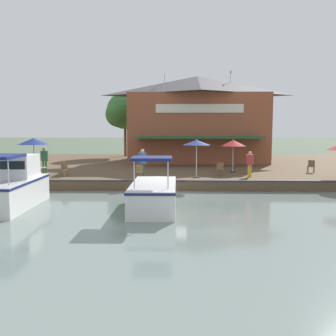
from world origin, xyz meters
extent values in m
plane|color=#4C5B47|center=(0.00, 0.00, 0.00)|extent=(220.00, 220.00, 0.00)
cube|color=brown|center=(-11.00, 0.00, 0.30)|extent=(22.00, 56.00, 0.60)
cube|color=#2D2D33|center=(-0.10, 0.00, 0.65)|extent=(0.20, 50.40, 0.10)
cube|color=brown|center=(-13.56, 2.53, 3.59)|extent=(7.34, 11.96, 5.98)
pyramid|color=#4C474C|center=(-13.56, 2.53, 7.44)|extent=(7.71, 12.56, 1.73)
cube|color=#235633|center=(-8.99, 2.53, 2.90)|extent=(1.80, 10.16, 0.16)
cube|color=silver|center=(-9.85, 2.53, 5.23)|extent=(0.08, 7.17, 0.70)
cylinder|color=silver|center=(-13.56, 5.52, 7.68)|extent=(0.06, 0.06, 2.19)
cube|color=#4C4C56|center=(-13.38, 5.52, 8.62)|extent=(0.36, 0.03, 0.24)
cylinder|color=silver|center=(-13.56, -0.46, 7.53)|extent=(0.06, 0.06, 1.90)
cube|color=#B23338|center=(-13.38, -0.46, 8.33)|extent=(0.36, 0.03, 0.24)
cylinder|color=#B7B7B7|center=(-2.86, -8.57, 1.73)|extent=(0.06, 0.06, 2.27)
cylinder|color=#2D2D33|center=(-2.86, -8.57, 0.63)|extent=(0.36, 0.36, 0.06)
cone|color=navy|center=(-2.86, -8.57, 2.81)|extent=(1.97, 1.97, 0.41)
cone|color=yellow|center=(-2.86, -8.57, 2.83)|extent=(1.22, 1.22, 0.33)
sphere|color=yellow|center=(-2.86, -8.57, 3.01)|extent=(0.08, 0.08, 0.08)
cylinder|color=#B7B7B7|center=(-4.82, 4.57, 1.64)|extent=(0.06, 0.06, 2.08)
cylinder|color=#2D2D33|center=(-4.82, 4.57, 0.63)|extent=(0.36, 0.36, 0.06)
cone|color=maroon|center=(-4.82, 4.57, 2.62)|extent=(1.77, 1.77, 0.40)
cone|color=white|center=(-4.82, 4.57, 2.64)|extent=(1.10, 1.10, 0.32)
sphere|color=white|center=(-4.82, 4.57, 2.82)|extent=(0.08, 0.08, 0.08)
cylinder|color=#B7B7B7|center=(-1.99, 1.89, 1.71)|extent=(0.06, 0.06, 2.22)
cylinder|color=#2D2D33|center=(-1.99, 1.89, 0.63)|extent=(0.36, 0.36, 0.06)
cone|color=navy|center=(-1.99, 1.89, 2.78)|extent=(1.71, 1.71, 0.31)
cone|color=yellow|center=(-1.99, 1.89, 2.80)|extent=(1.06, 1.06, 0.25)
sphere|color=yellow|center=(-1.99, 1.89, 2.93)|extent=(0.08, 0.08, 0.08)
cube|color=brown|center=(-2.64, 3.67, 0.81)|extent=(0.04, 0.04, 0.42)
cube|color=brown|center=(-2.66, 3.27, 0.81)|extent=(0.04, 0.04, 0.42)
cube|color=brown|center=(-3.04, 3.69, 0.81)|extent=(0.04, 0.04, 0.42)
cube|color=brown|center=(-3.06, 3.29, 0.81)|extent=(0.04, 0.04, 0.42)
cube|color=brown|center=(-2.85, 3.48, 1.03)|extent=(0.46, 0.46, 0.05)
cube|color=brown|center=(-3.05, 3.49, 1.25)|extent=(0.06, 0.44, 0.40)
cube|color=brown|center=(-4.63, -9.39, 0.81)|extent=(0.05, 0.05, 0.42)
cube|color=brown|center=(-4.80, -9.75, 0.81)|extent=(0.05, 0.05, 0.42)
cube|color=brown|center=(-4.99, -9.22, 0.81)|extent=(0.05, 0.05, 0.42)
cube|color=brown|center=(-5.16, -9.58, 0.81)|extent=(0.05, 0.05, 0.42)
cube|color=brown|center=(-4.89, -9.48, 1.03)|extent=(0.59, 0.59, 0.05)
cube|color=brown|center=(-5.07, -9.40, 1.25)|extent=(0.22, 0.41, 0.40)
cube|color=brown|center=(-4.43, 9.99, 0.81)|extent=(0.05, 0.05, 0.42)
cube|color=brown|center=(-4.62, 9.64, 0.81)|extent=(0.05, 0.05, 0.42)
cube|color=brown|center=(-4.79, 10.18, 0.81)|extent=(0.05, 0.05, 0.42)
cube|color=brown|center=(-4.98, 9.83, 0.81)|extent=(0.05, 0.05, 0.42)
cube|color=brown|center=(-4.70, 9.91, 1.03)|extent=(0.59, 0.59, 0.05)
cube|color=brown|center=(-4.88, 10.00, 1.25)|extent=(0.24, 0.41, 0.40)
cube|color=brown|center=(-0.99, -1.43, 0.81)|extent=(0.04, 0.04, 0.42)
cube|color=brown|center=(-1.03, -1.83, 0.81)|extent=(0.04, 0.04, 0.42)
cube|color=brown|center=(-1.39, -1.39, 0.81)|extent=(0.04, 0.04, 0.42)
cube|color=brown|center=(-1.43, -1.79, 0.81)|extent=(0.04, 0.04, 0.42)
cube|color=brown|center=(-1.21, -1.61, 1.03)|extent=(0.48, 0.48, 0.05)
cube|color=brown|center=(-1.41, -1.59, 1.25)|extent=(0.08, 0.44, 0.40)
cube|color=brown|center=(-2.10, -6.38, 0.81)|extent=(0.05, 0.05, 0.42)
cube|color=brown|center=(-2.16, -6.78, 0.81)|extent=(0.05, 0.05, 0.42)
cube|color=brown|center=(-2.49, -6.32, 0.81)|extent=(0.05, 0.05, 0.42)
cube|color=brown|center=(-2.55, -6.72, 0.81)|extent=(0.05, 0.05, 0.42)
cube|color=brown|center=(-2.33, -6.55, 1.03)|extent=(0.50, 0.50, 0.05)
cube|color=brown|center=(-2.52, -6.52, 1.25)|extent=(0.11, 0.44, 0.40)
cylinder|color=gold|center=(-2.42, 5.33, 0.99)|extent=(0.13, 0.13, 0.78)
cylinder|color=gold|center=(-2.33, 5.20, 0.99)|extent=(0.13, 0.13, 0.78)
cylinder|color=#B23338|center=(-2.37, 5.26, 1.69)|extent=(0.46, 0.46, 0.62)
sphere|color=#DBB28E|center=(-2.37, 5.26, 2.11)|extent=(0.21, 0.21, 0.21)
cylinder|color=#337547|center=(-1.71, -1.49, 1.03)|extent=(0.13, 0.13, 0.86)
cylinder|color=#337547|center=(-1.86, -1.38, 1.03)|extent=(0.13, 0.13, 0.86)
cylinder|color=#2D5193|center=(-1.78, -1.44, 1.80)|extent=(0.50, 0.50, 0.68)
sphere|color=#DBB28E|center=(-1.78, -1.44, 2.26)|extent=(0.23, 0.23, 0.23)
cylinder|color=#337547|center=(-3.75, -8.31, 1.03)|extent=(0.13, 0.13, 0.85)
cylinder|color=#337547|center=(-3.81, -8.15, 1.03)|extent=(0.13, 0.13, 0.85)
cylinder|color=#337547|center=(-3.78, -8.23, 1.79)|extent=(0.50, 0.50, 0.67)
sphere|color=#DBB28E|center=(-3.78, -8.23, 2.24)|extent=(0.23, 0.23, 0.23)
cube|color=white|center=(4.56, -6.74, 0.72)|extent=(4.76, 1.81, 1.27)
ellipsoid|color=white|center=(2.19, -6.77, 0.72)|extent=(1.69, 1.69, 1.27)
cube|color=navy|center=(4.56, -6.74, 1.27)|extent=(4.82, 1.85, 0.10)
cube|color=white|center=(3.73, -6.75, 1.89)|extent=(1.75, 1.42, 1.07)
cube|color=black|center=(4.57, -6.74, 2.02)|extent=(0.08, 1.23, 0.37)
cube|color=navy|center=(5.68, -6.73, 2.50)|extent=(2.07, 1.52, 0.13)
cylinder|color=silver|center=(6.29, -6.10, 1.92)|extent=(0.05, 0.05, 1.14)
cylinder|color=silver|center=(2.00, -6.77, 1.65)|extent=(0.06, 1.40, 0.04)
cube|color=white|center=(4.68, -0.35, 0.66)|extent=(4.69, 1.96, 1.16)
ellipsoid|color=white|center=(2.34, -0.34, 0.66)|extent=(1.66, 1.85, 1.16)
cube|color=navy|center=(4.68, -0.35, 1.16)|extent=(4.74, 2.00, 0.10)
cube|color=navy|center=(5.78, -0.35, 2.44)|extent=(1.50, 1.65, 0.12)
cylinder|color=silver|center=(6.23, 0.32, 1.84)|extent=(0.05, 0.05, 1.20)
cylinder|color=silver|center=(6.23, -1.03, 1.84)|extent=(0.05, 0.05, 1.20)
cylinder|color=brown|center=(-18.99, -4.84, 2.29)|extent=(0.30, 0.30, 3.38)
sphere|color=#387033|center=(-18.99, -4.84, 5.43)|extent=(3.88, 3.88, 3.88)
sphere|color=#387033|center=(-18.21, -5.42, 5.04)|extent=(2.71, 2.71, 2.71)
camera|label=1|loc=(21.06, 0.67, 3.73)|focal=40.00mm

